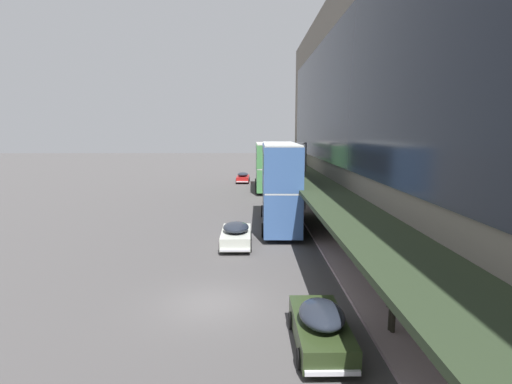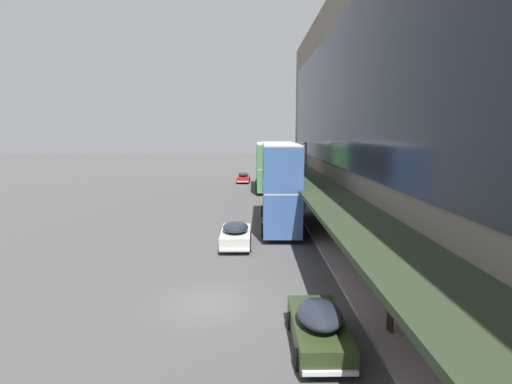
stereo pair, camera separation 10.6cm
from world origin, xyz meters
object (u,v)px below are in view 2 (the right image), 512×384
object	(u,v)px
street_lamp	(303,170)
sedan_second_near	(319,326)
sedan_oncoming_rear	(243,177)
transit_bus_kerbside_front	(280,182)
transit_bus_kerbside_rear	(267,165)
sedan_trailing_mid	(236,234)
pedestrian_at_kerb	(391,304)

from	to	relation	value
street_lamp	sedan_second_near	bearing A→B (deg)	-96.04
sedan_second_near	sedan_oncoming_rear	world-z (taller)	sedan_second_near
sedan_oncoming_rear	street_lamp	bearing A→B (deg)	-74.40
sedan_oncoming_rear	transit_bus_kerbside_front	bearing A→B (deg)	-83.08
sedan_second_near	sedan_oncoming_rear	size ratio (longest dim) A/B	0.99
transit_bus_kerbside_rear	sedan_oncoming_rear	distance (m)	8.22
sedan_second_near	street_lamp	bearing A→B (deg)	83.96
sedan_oncoming_rear	street_lamp	world-z (taller)	street_lamp
sedan_second_near	sedan_trailing_mid	bearing A→B (deg)	105.10
sedan_second_near	street_lamp	xyz separation A→B (m)	(2.48, 23.44, 3.01)
sedan_oncoming_rear	street_lamp	xyz separation A→B (m)	(5.87, -21.02, 3.05)
transit_bus_kerbside_front	transit_bus_kerbside_rear	distance (m)	19.75
sedan_oncoming_rear	sedan_trailing_mid	world-z (taller)	sedan_trailing_mid
transit_bus_kerbside_rear	pedestrian_at_kerb	world-z (taller)	transit_bus_kerbside_rear
transit_bus_kerbside_rear	pedestrian_at_kerb	size ratio (longest dim) A/B	5.80
sedan_oncoming_rear	street_lamp	distance (m)	22.03
transit_bus_kerbside_rear	pedestrian_at_kerb	bearing A→B (deg)	-85.24
sedan_second_near	sedan_oncoming_rear	xyz separation A→B (m)	(-3.39, 44.46, -0.04)
sedan_second_near	pedestrian_at_kerb	bearing A→B (deg)	16.32
transit_bus_kerbside_front	street_lamp	bearing A→B (deg)	66.48
transit_bus_kerbside_rear	sedan_oncoming_rear	world-z (taller)	transit_bus_kerbside_rear
transit_bus_kerbside_front	sedan_second_near	xyz separation A→B (m)	(0.11, -17.48, -2.68)
transit_bus_kerbside_front	transit_bus_kerbside_rear	xyz separation A→B (m)	(-0.20, 19.75, -0.30)
sedan_oncoming_rear	sedan_trailing_mid	bearing A→B (deg)	-89.81
pedestrian_at_kerb	street_lamp	xyz separation A→B (m)	(-0.24, 22.65, 2.61)
pedestrian_at_kerb	sedan_oncoming_rear	bearing A→B (deg)	97.96
transit_bus_kerbside_front	street_lamp	size ratio (longest dim) A/B	1.71
transit_bus_kerbside_rear	sedan_second_near	bearing A→B (deg)	-89.52
sedan_oncoming_rear	sedan_second_near	bearing A→B (deg)	-85.65
transit_bus_kerbside_front	pedestrian_at_kerb	size ratio (longest dim) A/B	5.67
sedan_second_near	sedan_trailing_mid	size ratio (longest dim) A/B	0.99
transit_bus_kerbside_rear	transit_bus_kerbside_front	bearing A→B (deg)	-89.42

